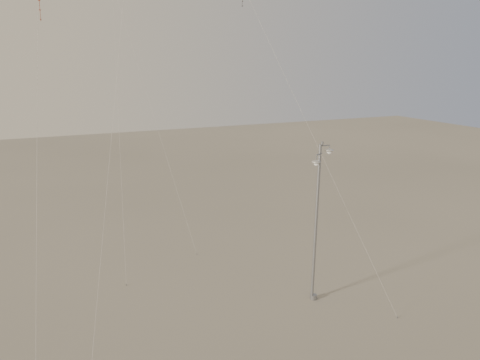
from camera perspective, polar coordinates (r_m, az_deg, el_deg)
name	(u,v)px	position (r m, az deg, el deg)	size (l,w,h in m)	color
street_lamp	(317,218)	(31.88, 8.23, -4.05)	(1.56, 0.79, 9.73)	gray
kite_3	(38,72)	(26.29, -20.78, 10.72)	(3.09, 13.91, 18.34)	maroon
kite_4	(279,64)	(38.41, 4.14, 12.27)	(1.86, 17.39, 19.76)	#2A2523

